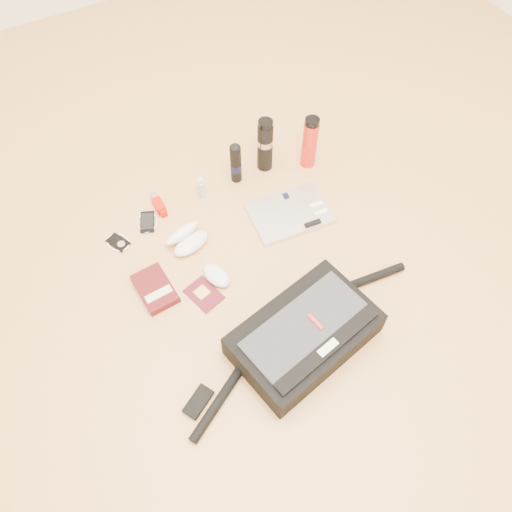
% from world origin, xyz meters
% --- Properties ---
extents(ground, '(4.00, 4.00, 0.00)m').
position_xyz_m(ground, '(0.00, 0.00, 0.00)').
color(ground, tan).
rests_on(ground, ground).
extents(messenger_bag, '(0.93, 0.37, 0.13)m').
position_xyz_m(messenger_bag, '(0.01, -0.27, 0.06)').
color(messenger_bag, black).
rests_on(messenger_bag, ground).
extents(laptop, '(0.32, 0.24, 0.03)m').
position_xyz_m(laptop, '(0.25, 0.21, 0.01)').
color(laptop, silver).
rests_on(laptop, ground).
extents(book, '(0.12, 0.18, 0.03)m').
position_xyz_m(book, '(-0.34, 0.15, 0.02)').
color(book, '#460C11').
rests_on(book, ground).
extents(passport, '(0.12, 0.15, 0.01)m').
position_xyz_m(passport, '(-0.20, 0.06, 0.00)').
color(passport, '#4A0D1A').
rests_on(passport, ground).
extents(mouse, '(0.10, 0.13, 0.04)m').
position_xyz_m(mouse, '(-0.13, 0.10, 0.02)').
color(mouse, silver).
rests_on(mouse, ground).
extents(sunglasses_case, '(0.17, 0.16, 0.09)m').
position_xyz_m(sunglasses_case, '(-0.15, 0.29, 0.03)').
color(sunglasses_case, silver).
rests_on(sunglasses_case, ground).
extents(ipod, '(0.10, 0.10, 0.01)m').
position_xyz_m(ipod, '(-0.38, 0.41, 0.00)').
color(ipod, black).
rests_on(ipod, ground).
extents(phone, '(0.10, 0.11, 0.01)m').
position_xyz_m(phone, '(-0.25, 0.45, 0.01)').
color(phone, black).
rests_on(phone, ground).
extents(inhaler, '(0.03, 0.12, 0.03)m').
position_xyz_m(inhaler, '(-0.18, 0.50, 0.02)').
color(inhaler, '#B01005').
rests_on(inhaler, ground).
extents(spray_bottle, '(0.03, 0.03, 0.10)m').
position_xyz_m(spray_bottle, '(-0.00, 0.46, 0.05)').
color(spray_bottle, '#9BB9CA').
rests_on(spray_bottle, ground).
extents(aerosol_can, '(0.05, 0.05, 0.19)m').
position_xyz_m(aerosol_can, '(0.16, 0.48, 0.09)').
color(aerosol_can, black).
rests_on(aerosol_can, ground).
extents(thermos_black, '(0.07, 0.07, 0.24)m').
position_xyz_m(thermos_black, '(0.29, 0.48, 0.12)').
color(thermos_black, black).
rests_on(thermos_black, ground).
extents(thermos_red, '(0.08, 0.08, 0.24)m').
position_xyz_m(thermos_red, '(0.46, 0.41, 0.12)').
color(thermos_red, red).
rests_on(thermos_red, ground).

